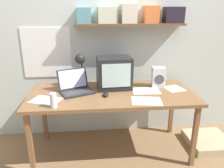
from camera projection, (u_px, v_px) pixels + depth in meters
name	position (u px, v px, depth m)	size (l,w,h in m)	color
ground_plane	(112.00, 150.00, 2.60)	(12.00, 12.00, 0.00)	olive
back_wall	(109.00, 34.00, 2.65)	(5.60, 0.24, 2.60)	silver
corner_desk	(112.00, 97.00, 2.38)	(1.77, 0.80, 0.73)	brown
crt_monitor	(114.00, 73.00, 2.46)	(0.40, 0.31, 0.36)	#232326
laptop	(75.00, 86.00, 2.38)	(0.43, 0.41, 0.23)	#232326
desk_lamp	(80.00, 62.00, 2.46)	(0.13, 0.18, 0.39)	#232326
juice_glass	(53.00, 101.00, 1.99)	(0.06, 0.06, 0.14)	white
space_heater	(158.00, 77.00, 2.52)	(0.15, 0.13, 0.23)	white
computer_mouse	(106.00, 95.00, 2.27)	(0.06, 0.11, 0.03)	black
open_notebook	(174.00, 89.00, 2.48)	(0.23, 0.24, 0.00)	white
loose_paper_near_monitor	(146.00, 91.00, 2.42)	(0.31, 0.23, 0.00)	white
printed_handout	(146.00, 101.00, 2.15)	(0.32, 0.25, 0.00)	white
loose_paper_near_laptop	(46.00, 100.00, 2.16)	(0.34, 0.29, 0.00)	white
floor_cushion	(208.00, 141.00, 2.70)	(0.49, 0.49, 0.09)	tan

